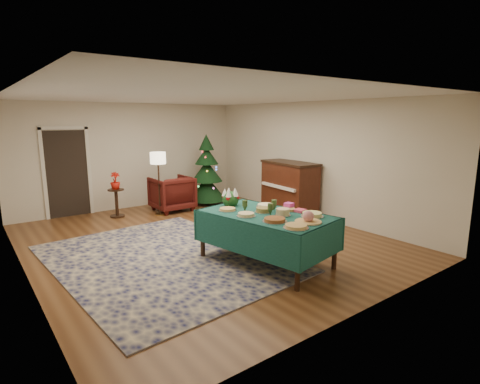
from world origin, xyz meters
TOP-DOWN VIEW (x-y plane):
  - room_shell at (0.00, 0.00)m, footprint 7.00×7.00m
  - doorway at (-1.60, 3.48)m, footprint 1.08×0.04m
  - rug at (-1.05, -0.45)m, footprint 3.47×4.40m
  - buffet_table at (0.20, -1.60)m, footprint 1.60×2.30m
  - platter_0 at (0.00, -2.45)m, footprint 0.36×0.36m
  - platter_1 at (0.35, -2.36)m, footprint 0.40×0.40m
  - platter_2 at (0.65, -2.16)m, footprint 0.35×0.35m
  - platter_3 at (-0.01, -2.03)m, footprint 0.37×0.37m
  - platter_4 at (0.33, -1.84)m, footprint 0.25×0.25m
  - platter_5 at (0.61, -1.67)m, footprint 0.29×0.29m
  - platter_6 at (-0.16, -1.53)m, footprint 0.30×0.30m
  - platter_7 at (0.22, -1.50)m, footprint 0.28×0.28m
  - platter_8 at (0.52, -1.23)m, footprint 0.33×0.33m
  - platter_9 at (-0.17, -1.06)m, footprint 0.30×0.30m
  - goblet_0 at (0.01, -1.29)m, footprint 0.09×0.09m
  - goblet_1 at (0.41, -1.56)m, footprint 0.09×0.09m
  - goblet_2 at (0.19, -1.71)m, footprint 0.09×0.09m
  - napkin_stack at (0.72, -1.84)m, footprint 0.19×0.19m
  - gift_box at (0.70, -1.60)m, footprint 0.15×0.15m
  - centerpiece at (0.08, -0.79)m, footprint 0.30×0.30m
  - armchair at (0.62, 2.53)m, footprint 0.94×0.88m
  - floor_lamp at (0.17, 2.29)m, footprint 0.37×0.37m
  - side_table at (-0.73, 2.73)m, footprint 0.38×0.38m
  - potted_plant at (-0.73, 2.73)m, footprint 0.23×0.40m
  - christmas_tree at (1.78, 2.70)m, footprint 1.27×1.27m
  - piano at (2.66, 0.39)m, footprint 0.85×1.56m

SIDE VIEW (x-z plane):
  - rug at x=-1.05m, z-range 0.00..0.02m
  - side_table at x=-0.73m, z-range -0.01..0.66m
  - armchair at x=0.62m, z-range 0.00..0.96m
  - piano at x=2.66m, z-range -0.01..1.29m
  - buffet_table at x=0.20m, z-range 0.25..1.07m
  - potted_plant at x=-0.73m, z-range 0.67..0.90m
  - platter_5 at x=0.61m, z-range 0.82..0.86m
  - platter_8 at x=0.52m, z-range 0.82..0.86m
  - platter_9 at x=-0.17m, z-range 0.82..0.86m
  - napkin_stack at x=0.72m, z-range 0.82..0.86m
  - platter_0 at x=0.00m, z-range 0.82..0.87m
  - platter_3 at x=-0.01m, z-range 0.82..0.87m
  - platter_6 at x=-0.16m, z-range 0.82..0.87m
  - platter_2 at x=0.65m, z-range 0.82..0.89m
  - christmas_tree at x=1.78m, z-range -0.10..1.80m
  - platter_7 at x=0.22m, z-range 0.82..0.90m
  - platter_4 at x=0.33m, z-range 0.82..0.93m
  - gift_box at x=0.70m, z-range 0.82..0.93m
  - platter_1 at x=0.35m, z-range 0.80..0.98m
  - goblet_0 at x=0.01m, z-range 0.83..1.02m
  - goblet_1 at x=0.41m, z-range 0.83..1.02m
  - goblet_2 at x=0.19m, z-range 0.83..1.02m
  - centerpiece at x=0.08m, z-range 0.79..1.13m
  - doorway at x=-1.60m, z-range 0.02..2.18m
  - floor_lamp at x=0.17m, z-range 0.53..2.06m
  - room_shell at x=0.00m, z-range -2.15..4.85m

